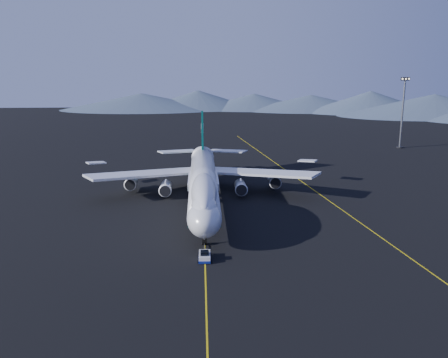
{
  "coord_description": "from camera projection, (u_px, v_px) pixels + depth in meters",
  "views": [
    {
      "loc": [
        -0.52,
        -115.34,
        34.33
      ],
      "look_at": [
        5.0,
        1.46,
        6.0
      ],
      "focal_mm": 40.0,
      "sensor_mm": 36.0,
      "label": 1
    }
  ],
  "objects": [
    {
      "name": "taxiway_line_main",
      "position": [
        204.0,
        205.0,
        120.08
      ],
      "size": [
        0.25,
        220.0,
        0.01
      ],
      "primitive_type": "cube",
      "color": "#C5AB0B",
      "rests_on": "ground"
    },
    {
      "name": "boeing_747",
      "position": [
        203.0,
        181.0,
        118.75
      ],
      "size": [
        59.62,
        72.43,
        19.37
      ],
      "color": "silver",
      "rests_on": "ground"
    },
    {
      "name": "taxiway_line_side",
      "position": [
        317.0,
        192.0,
        131.16
      ],
      "size": [
        28.08,
        198.09,
        0.01
      ],
      "primitive_type": "cube",
      "rotation": [
        0.0,
        0.0,
        0.14
      ],
      "color": "#C5AB0B",
      "rests_on": "ground"
    },
    {
      "name": "floodlight_mast",
      "position": [
        402.0,
        113.0,
        193.48
      ],
      "size": [
        3.38,
        2.54,
        27.37
      ],
      "rotation": [
        0.0,
        0.0,
        -0.2
      ],
      "color": "black",
      "rests_on": "ground"
    },
    {
      "name": "ground",
      "position": [
        204.0,
        205.0,
        120.08
      ],
      "size": [
        500.0,
        500.0,
        0.0
      ],
      "primitive_type": "plane",
      "color": "black",
      "rests_on": "ground"
    },
    {
      "name": "pushback_tug",
      "position": [
        205.0,
        257.0,
        87.24
      ],
      "size": [
        2.46,
        4.2,
        1.81
      ],
      "rotation": [
        0.0,
        0.0,
        -0.02
      ],
      "color": "silver",
      "rests_on": "ground"
    }
  ]
}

